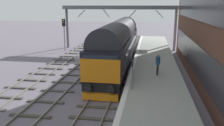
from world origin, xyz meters
TOP-DOWN VIEW (x-y plane):
  - ground_plane at (0.00, 0.00)m, footprint 140.00×140.00m
  - track_main at (0.00, 0.00)m, footprint 2.50×60.00m
  - track_adjacent_west at (-3.45, -0.00)m, footprint 2.50×60.00m
  - track_adjacent_far_west at (-6.50, -0.00)m, footprint 2.50×60.00m
  - station_platform at (3.60, 0.00)m, footprint 4.00×44.00m
  - diesel_locomotive at (0.00, 4.69)m, footprint 2.74×17.89m
  - signal_post_near at (-8.40, 12.01)m, footprint 0.44×0.22m
  - platform_number_sign at (2.10, -4.27)m, footprint 0.10×0.44m
  - waiting_passenger at (3.76, -0.90)m, footprint 0.37×0.51m
  - overhead_footbridge at (-1.20, 14.67)m, footprint 15.80×2.00m

SIDE VIEW (x-z plane):
  - ground_plane at x=0.00m, z-range 0.00..0.00m
  - track_main at x=0.00m, z-range -0.02..0.13m
  - track_adjacent_far_west at x=-6.50m, z-range -0.02..0.13m
  - track_adjacent_west at x=-3.45m, z-range -0.02..0.13m
  - station_platform at x=3.60m, z-range 0.00..1.01m
  - waiting_passenger at x=3.76m, z-range 1.17..2.81m
  - platform_number_sign at x=2.10m, z-range 1.32..3.19m
  - diesel_locomotive at x=0.00m, z-range 0.14..4.82m
  - signal_post_near at x=-8.40m, z-range 0.63..5.00m
  - overhead_footbridge at x=-1.20m, z-range 2.54..8.64m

